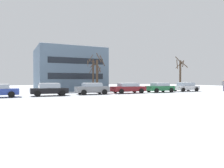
# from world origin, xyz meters

# --- Properties ---
(road_surface) EXTENTS (80.00, 9.25, 0.00)m
(road_surface) POSITION_xyz_m (0.00, 3.63, 0.00)
(road_surface) COLOR silver
(road_surface) RESTS_ON ground
(parked_car_black) EXTENTS (4.07, 2.07, 1.43)m
(parked_car_black) POSITION_xyz_m (4.60, 8.98, 0.73)
(parked_car_black) COLOR black
(parked_car_black) RESTS_ON ground
(parked_car_gray) EXTENTS (4.07, 2.07, 1.42)m
(parked_car_gray) POSITION_xyz_m (9.75, 9.09, 0.73)
(parked_car_gray) COLOR slate
(parked_car_gray) RESTS_ON ground
(parked_car_maroon) EXTENTS (4.62, 2.18, 1.38)m
(parked_car_maroon) POSITION_xyz_m (14.89, 9.10, 0.72)
(parked_car_maroon) COLOR maroon
(parked_car_maroon) RESTS_ON ground
(parked_car_green) EXTENTS (4.00, 2.22, 1.38)m
(parked_car_green) POSITION_xyz_m (20.04, 8.90, 0.71)
(parked_car_green) COLOR #1E6038
(parked_car_green) RESTS_ON ground
(parked_car_silver) EXTENTS (4.15, 2.07, 1.43)m
(parked_car_silver) POSITION_xyz_m (25.19, 9.05, 0.73)
(parked_car_silver) COLOR silver
(parked_car_silver) RESTS_ON ground
(pedestrian_crossing) EXTENTS (0.40, 0.42, 1.78)m
(pedestrian_crossing) POSITION_xyz_m (31.46, 7.25, 1.04)
(pedestrian_crossing) COLOR #2D334C
(pedestrian_crossing) RESTS_ON ground
(tree_far_right) EXTENTS (1.93, 1.99, 5.82)m
(tree_far_right) POSITION_xyz_m (27.03, 12.16, 3.00)
(tree_far_right) COLOR #423326
(tree_far_right) RESTS_ON ground
(tree_far_left) EXTENTS (2.14, 2.14, 5.42)m
(tree_far_left) POSITION_xyz_m (11.41, 11.48, 2.58)
(tree_far_left) COLOR #423326
(tree_far_left) RESTS_ON ground
(tree_far_mid) EXTENTS (1.60, 1.90, 5.44)m
(tree_far_mid) POSITION_xyz_m (11.18, 12.66, 2.63)
(tree_far_mid) COLOR #423326
(tree_far_mid) RESTS_ON ground
(building_far_right) EXTENTS (10.77, 9.85, 7.16)m
(building_far_right) POSITION_xyz_m (9.80, 20.84, 3.58)
(building_far_right) COLOR slate
(building_far_right) RESTS_ON ground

